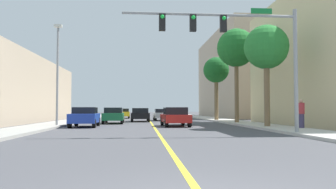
{
  "coord_description": "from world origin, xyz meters",
  "views": [
    {
      "loc": [
        -0.91,
        -4.43,
        1.33
      ],
      "look_at": [
        1.06,
        19.79,
        2.4
      ],
      "focal_mm": 34.78,
      "sensor_mm": 36.0,
      "label": 1
    }
  ],
  "objects_px": {
    "traffic_signal_mast": "(239,39)",
    "car_blue": "(85,117)",
    "car_red": "(175,117)",
    "palm_far": "(216,71)",
    "pedestrian": "(301,113)",
    "car_black": "(140,115)",
    "palm_mid": "(236,49)",
    "car_silver": "(162,114)",
    "car_green": "(114,115)",
    "street_lamp": "(58,69)",
    "palm_near": "(266,48)",
    "car_yellow": "(123,113)"
  },
  "relations": [
    {
      "from": "palm_mid",
      "to": "car_black",
      "type": "height_order",
      "value": "palm_mid"
    },
    {
      "from": "palm_mid",
      "to": "car_red",
      "type": "distance_m",
      "value": 8.97
    },
    {
      "from": "car_silver",
      "to": "car_red",
      "type": "xyz_separation_m",
      "value": [
        0.26,
        -12.14,
        0.04
      ]
    },
    {
      "from": "palm_far",
      "to": "car_blue",
      "type": "xyz_separation_m",
      "value": [
        -12.14,
        -10.05,
        -4.64
      ]
    },
    {
      "from": "palm_far",
      "to": "car_silver",
      "type": "height_order",
      "value": "palm_far"
    },
    {
      "from": "street_lamp",
      "to": "pedestrian",
      "type": "height_order",
      "value": "street_lamp"
    },
    {
      "from": "street_lamp",
      "to": "palm_far",
      "type": "height_order",
      "value": "street_lamp"
    },
    {
      "from": "palm_near",
      "to": "palm_mid",
      "type": "bearing_deg",
      "value": 92.05
    },
    {
      "from": "traffic_signal_mast",
      "to": "car_blue",
      "type": "xyz_separation_m",
      "value": [
        -9.05,
        8.29,
        -4.13
      ]
    },
    {
      "from": "street_lamp",
      "to": "car_red",
      "type": "distance_m",
      "value": 9.39
    },
    {
      "from": "car_blue",
      "to": "car_red",
      "type": "distance_m",
      "value": 6.68
    },
    {
      "from": "traffic_signal_mast",
      "to": "car_green",
      "type": "xyz_separation_m",
      "value": [
        -7.43,
        13.91,
        -4.14
      ]
    },
    {
      "from": "traffic_signal_mast",
      "to": "car_blue",
      "type": "distance_m",
      "value": 12.95
    },
    {
      "from": "street_lamp",
      "to": "pedestrian",
      "type": "xyz_separation_m",
      "value": [
        16.01,
        -4.91,
        -3.22
      ]
    },
    {
      "from": "car_black",
      "to": "pedestrian",
      "type": "xyz_separation_m",
      "value": [
        10.0,
        -14.76,
        0.32
      ]
    },
    {
      "from": "car_black",
      "to": "car_red",
      "type": "relative_size",
      "value": 1.11
    },
    {
      "from": "palm_far",
      "to": "car_red",
      "type": "height_order",
      "value": "palm_far"
    },
    {
      "from": "palm_mid",
      "to": "car_black",
      "type": "relative_size",
      "value": 1.88
    },
    {
      "from": "car_blue",
      "to": "car_black",
      "type": "relative_size",
      "value": 0.88
    },
    {
      "from": "street_lamp",
      "to": "palm_far",
      "type": "distance_m",
      "value": 17.39
    },
    {
      "from": "car_yellow",
      "to": "palm_near",
      "type": "bearing_deg",
      "value": -66.88
    },
    {
      "from": "street_lamp",
      "to": "traffic_signal_mast",
      "type": "bearing_deg",
      "value": -36.89
    },
    {
      "from": "palm_mid",
      "to": "car_silver",
      "type": "bearing_deg",
      "value": 124.84
    },
    {
      "from": "traffic_signal_mast",
      "to": "palm_near",
      "type": "xyz_separation_m",
      "value": [
        3.66,
        5.64,
        0.63
      ]
    },
    {
      "from": "car_silver",
      "to": "car_red",
      "type": "relative_size",
      "value": 1.02
    },
    {
      "from": "car_yellow",
      "to": "pedestrian",
      "type": "xyz_separation_m",
      "value": [
        12.39,
        -26.34,
        0.32
      ]
    },
    {
      "from": "palm_near",
      "to": "pedestrian",
      "type": "relative_size",
      "value": 3.91
    },
    {
      "from": "street_lamp",
      "to": "car_red",
      "type": "bearing_deg",
      "value": 1.59
    },
    {
      "from": "pedestrian",
      "to": "car_black",
      "type": "bearing_deg",
      "value": 83.71
    },
    {
      "from": "palm_far",
      "to": "car_yellow",
      "type": "distance_m",
      "value": 16.2
    },
    {
      "from": "traffic_signal_mast",
      "to": "car_black",
      "type": "distance_m",
      "value": 19.29
    },
    {
      "from": "car_blue",
      "to": "car_red",
      "type": "relative_size",
      "value": 0.98
    },
    {
      "from": "car_blue",
      "to": "palm_near",
      "type": "bearing_deg",
      "value": 166.65
    },
    {
      "from": "car_blue",
      "to": "traffic_signal_mast",
      "type": "bearing_deg",
      "value": 135.94
    },
    {
      "from": "palm_mid",
      "to": "car_yellow",
      "type": "bearing_deg",
      "value": 121.51
    },
    {
      "from": "palm_far",
      "to": "car_yellow",
      "type": "xyz_separation_m",
      "value": [
        -10.54,
        11.39,
        -4.66
      ]
    },
    {
      "from": "traffic_signal_mast",
      "to": "pedestrian",
      "type": "bearing_deg",
      "value": 34.4
    },
    {
      "from": "traffic_signal_mast",
      "to": "palm_near",
      "type": "bearing_deg",
      "value": 57.03
    },
    {
      "from": "palm_far",
      "to": "car_green",
      "type": "distance_m",
      "value": 12.33
    },
    {
      "from": "street_lamp",
      "to": "car_black",
      "type": "distance_m",
      "value": 12.07
    },
    {
      "from": "palm_far",
      "to": "car_blue",
      "type": "distance_m",
      "value": 16.43
    },
    {
      "from": "palm_near",
      "to": "car_yellow",
      "type": "bearing_deg",
      "value": 114.75
    },
    {
      "from": "car_black",
      "to": "car_green",
      "type": "bearing_deg",
      "value": -120.24
    },
    {
      "from": "car_black",
      "to": "car_red",
      "type": "bearing_deg",
      "value": -75.26
    },
    {
      "from": "car_silver",
      "to": "car_green",
      "type": "distance_m",
      "value": 8.31
    },
    {
      "from": "car_green",
      "to": "pedestrian",
      "type": "xyz_separation_m",
      "value": [
        12.38,
        -10.52,
        0.3
      ]
    },
    {
      "from": "street_lamp",
      "to": "car_black",
      "type": "height_order",
      "value": "street_lamp"
    },
    {
      "from": "car_yellow",
      "to": "car_red",
      "type": "xyz_separation_m",
      "value": [
        5.08,
        -21.18,
        0.01
      ]
    },
    {
      "from": "traffic_signal_mast",
      "to": "car_red",
      "type": "bearing_deg",
      "value": 105.49
    },
    {
      "from": "palm_far",
      "to": "car_silver",
      "type": "relative_size",
      "value": 1.66
    }
  ]
}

